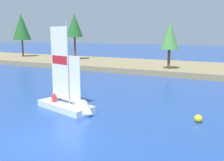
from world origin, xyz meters
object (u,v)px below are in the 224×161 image
(shoreline_tree_centre, at_px, (170,36))
(channel_buoy, at_px, (198,119))
(shoreline_tree_left, at_px, (21,27))
(shoreline_tree_midleft, at_px, (74,26))
(sailboat, at_px, (73,105))

(shoreline_tree_centre, height_order, channel_buoy, shoreline_tree_centre)
(shoreline_tree_left, distance_m, shoreline_tree_centre, 27.51)
(shoreline_tree_midleft, distance_m, shoreline_tree_centre, 16.58)
(shoreline_tree_midleft, bearing_deg, shoreline_tree_centre, -14.46)
(sailboat, bearing_deg, shoreline_tree_left, 156.18)
(shoreline_tree_midleft, relative_size, channel_buoy, 16.69)
(shoreline_tree_midleft, xyz_separation_m, sailboat, (14.59, -20.91, -5.47))
(shoreline_tree_midleft, bearing_deg, sailboat, -55.09)
(shoreline_tree_left, bearing_deg, channel_buoy, -30.53)
(shoreline_tree_centre, bearing_deg, shoreline_tree_midleft, 165.54)
(channel_buoy, bearing_deg, shoreline_tree_midleft, 138.07)
(shoreline_tree_left, height_order, channel_buoy, shoreline_tree_left)
(shoreline_tree_centre, distance_m, sailboat, 17.31)
(sailboat, height_order, channel_buoy, sailboat)
(shoreline_tree_centre, relative_size, sailboat, 0.90)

